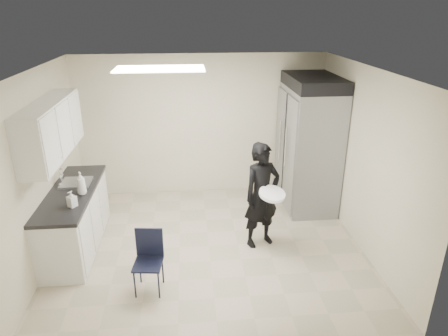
{
  "coord_description": "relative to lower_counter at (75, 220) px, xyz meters",
  "views": [
    {
      "loc": [
        -0.25,
        -5.13,
        3.35
      ],
      "look_at": [
        0.25,
        0.2,
        1.18
      ],
      "focal_mm": 32.0,
      "sensor_mm": 36.0,
      "label": 1
    }
  ],
  "objects": [
    {
      "name": "floor",
      "position": [
        1.95,
        -0.2,
        -0.43
      ],
      "size": [
        4.5,
        4.5,
        0.0
      ],
      "primitive_type": "plane",
      "color": "#B1A28B",
      "rests_on": "ground"
    },
    {
      "name": "soap_bottle_a",
      "position": [
        0.19,
        -0.11,
        0.64
      ],
      "size": [
        0.17,
        0.17,
        0.33
      ],
      "primitive_type": "imported",
      "rotation": [
        0.0,
        0.0,
        0.45
      ],
      "color": "white",
      "rests_on": "countertop"
    },
    {
      "name": "upper_cabinets",
      "position": [
        -0.13,
        0.0,
        1.4
      ],
      "size": [
        0.35,
        1.8,
        0.75
      ],
      "primitive_type": "cube",
      "color": "silver",
      "rests_on": "left_wall"
    },
    {
      "name": "man_tuxedo",
      "position": [
        2.73,
        -0.18,
        0.37
      ],
      "size": [
        0.69,
        0.59,
        1.6
      ],
      "primitive_type": "imported",
      "rotation": [
        0.0,
        0.0,
        0.4
      ],
      "color": "black",
      "rests_on": "floor"
    },
    {
      "name": "commercial_fridge",
      "position": [
        3.78,
        1.07,
        0.62
      ],
      "size": [
        0.8,
        1.35,
        2.1
      ],
      "primitive_type": "cube",
      "color": "gray",
      "rests_on": "floor"
    },
    {
      "name": "faucet",
      "position": [
        -0.18,
        0.25,
        0.59
      ],
      "size": [
        0.02,
        0.02,
        0.24
      ],
      "primitive_type": "cylinder",
      "color": "silver",
      "rests_on": "countertop"
    },
    {
      "name": "lower_counter",
      "position": [
        0.0,
        0.0,
        0.0
      ],
      "size": [
        0.6,
        1.9,
        0.86
      ],
      "primitive_type": "cube",
      "color": "silver",
      "rests_on": "floor"
    },
    {
      "name": "sink",
      "position": [
        0.02,
        0.25,
        0.44
      ],
      "size": [
        0.42,
        0.4,
        0.14
      ],
      "primitive_type": "cube",
      "color": "gray",
      "rests_on": "countertop"
    },
    {
      "name": "ceiling_panel",
      "position": [
        1.35,
        0.2,
        2.14
      ],
      "size": [
        1.2,
        0.6,
        0.02
      ],
      "primitive_type": "cube",
      "color": "white",
      "rests_on": "ceiling"
    },
    {
      "name": "back_wall",
      "position": [
        1.95,
        1.8,
        0.87
      ],
      "size": [
        4.5,
        0.0,
        4.5
      ],
      "primitive_type": "plane",
      "rotation": [
        1.57,
        0.0,
        0.0
      ],
      "color": "beige",
      "rests_on": "floor"
    },
    {
      "name": "countertop",
      "position": [
        0.0,
        0.0,
        0.46
      ],
      "size": [
        0.64,
        1.95,
        0.05
      ],
      "primitive_type": "cube",
      "color": "black",
      "rests_on": "lower_counter"
    },
    {
      "name": "soap_bottle_b",
      "position": [
        0.16,
        -0.5,
        0.59
      ],
      "size": [
        0.14,
        0.14,
        0.22
      ],
      "primitive_type": "imported",
      "rotation": [
        0.0,
        0.0,
        -0.65
      ],
      "color": "silver",
      "rests_on": "countertop"
    },
    {
      "name": "fridge_compressor",
      "position": [
        3.78,
        1.07,
        1.77
      ],
      "size": [
        0.8,
        1.35,
        0.2
      ],
      "primitive_type": "cube",
      "color": "black",
      "rests_on": "commercial_fridge"
    },
    {
      "name": "notice_sticker_right",
      "position": [
        -0.29,
        0.1,
        0.75
      ],
      "size": [
        0.0,
        0.12,
        0.07
      ],
      "primitive_type": "cube",
      "color": "yellow",
      "rests_on": "left_wall"
    },
    {
      "name": "right_wall",
      "position": [
        4.2,
        -0.2,
        0.87
      ],
      "size": [
        0.0,
        4.0,
        4.0
      ],
      "primitive_type": "plane",
      "rotation": [
        1.57,
        0.0,
        -1.57
      ],
      "color": "beige",
      "rests_on": "floor"
    },
    {
      "name": "towel_dispenser",
      "position": [
        -0.19,
        1.15,
        1.19
      ],
      "size": [
        0.22,
        0.3,
        0.35
      ],
      "primitive_type": "cube",
      "color": "black",
      "rests_on": "left_wall"
    },
    {
      "name": "folding_chair",
      "position": [
        1.15,
        -1.13,
        -0.04
      ],
      "size": [
        0.38,
        0.38,
        0.78
      ],
      "primitive_type": "cube",
      "rotation": [
        0.0,
        0.0,
        -0.12
      ],
      "color": "black",
      "rests_on": "floor"
    },
    {
      "name": "ceiling",
      "position": [
        1.95,
        -0.2,
        2.17
      ],
      "size": [
        4.5,
        4.5,
        0.0
      ],
      "primitive_type": "plane",
      "rotation": [
        3.14,
        0.0,
        0.0
      ],
      "color": "silver",
      "rests_on": "back_wall"
    },
    {
      "name": "bucket_lid",
      "position": [
        2.83,
        -0.41,
        0.5
      ],
      "size": [
        0.48,
        0.48,
        0.05
      ],
      "primitive_type": "cylinder",
      "rotation": [
        0.0,
        0.0,
        0.4
      ],
      "color": "white",
      "rests_on": "man_tuxedo"
    },
    {
      "name": "left_wall",
      "position": [
        -0.3,
        -0.2,
        0.87
      ],
      "size": [
        0.0,
        4.0,
        4.0
      ],
      "primitive_type": "plane",
      "rotation": [
        1.57,
        0.0,
        1.57
      ],
      "color": "beige",
      "rests_on": "floor"
    },
    {
      "name": "notice_sticker_left",
      "position": [
        -0.29,
        -0.1,
        0.79
      ],
      "size": [
        0.0,
        0.12,
        0.07
      ],
      "primitive_type": "cube",
      "color": "yellow",
      "rests_on": "left_wall"
    }
  ]
}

